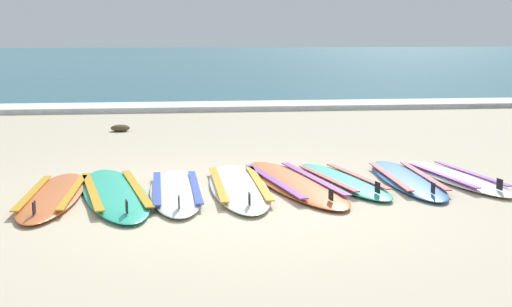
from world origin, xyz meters
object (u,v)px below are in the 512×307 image
Objects in this scene: surfboard_0 at (53,195)px; surfboard_2 at (176,191)px; surfboard_3 at (239,186)px; surfboard_5 at (342,180)px; surfboard_7 at (456,177)px; surfboard_6 at (407,179)px; surfboard_1 at (115,193)px; surfboard_4 at (294,182)px.

surfboard_0 and surfboard_2 have the same top height.
surfboard_0 and surfboard_3 have the same top height.
surfboard_2 is 1.81m from surfboard_5.
surfboard_0 is 4.29m from surfboard_7.
surfboard_6 is (2.50, 0.26, 0.00)m from surfboard_2.
surfboard_0 is 1.01× the size of surfboard_6.
surfboard_7 is (1.29, 0.01, -0.00)m from surfboard_5.
surfboard_5 is at bearing 6.43° from surfboard_0.
surfboard_4 is at bearing 7.55° from surfboard_1.
surfboard_1 is 1.18× the size of surfboard_6.
surfboard_3 is at bearing -176.20° from surfboard_7.
surfboard_7 is at bearing 2.28° from surfboard_6.
surfboard_4 is 1.20× the size of surfboard_6.
surfboard_5 and surfboard_6 have the same top height.
surfboard_7 is (3.08, 0.28, 0.00)m from surfboard_2.
surfboard_7 is at bearing 5.28° from surfboard_2.
surfboard_1 is 1.23× the size of surfboard_5.
surfboard_4 and surfboard_6 have the same top height.
surfboard_6 is at bearing 4.26° from surfboard_3.
surfboard_2 and surfboard_5 have the same top height.
surfboard_1 and surfboard_2 have the same top height.
surfboard_0 and surfboard_5 have the same top height.
surfboard_5 is 0.72m from surfboard_6.
surfboard_1 and surfboard_4 have the same top height.
surfboard_3 is at bearing 6.05° from surfboard_1.
surfboard_4 is at bearing -175.51° from surfboard_5.
surfboard_5 and surfboard_7 have the same top height.
surfboard_5 is (1.14, 0.16, 0.00)m from surfboard_3.
surfboard_2 is at bearing -174.04° from surfboard_6.
surfboard_0 is 2.47m from surfboard_4.
surfboard_3 is 1.15m from surfboard_5.
surfboard_1 and surfboard_3 have the same top height.
surfboard_3 is 1.86m from surfboard_6.
surfboard_1 is at bearing 4.69° from surfboard_0.
surfboard_2 is 1.27m from surfboard_4.
surfboard_3 is 0.92× the size of surfboard_4.
surfboard_3 is (0.65, 0.12, -0.00)m from surfboard_2.
surfboard_0 is 0.84× the size of surfboard_4.
surfboard_2 is at bearing -174.72° from surfboard_7.
surfboard_3 is at bearing -172.25° from surfboard_5.
surfboard_0 is 1.00× the size of surfboard_2.
surfboard_4 is at bearing -178.48° from surfboard_7.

